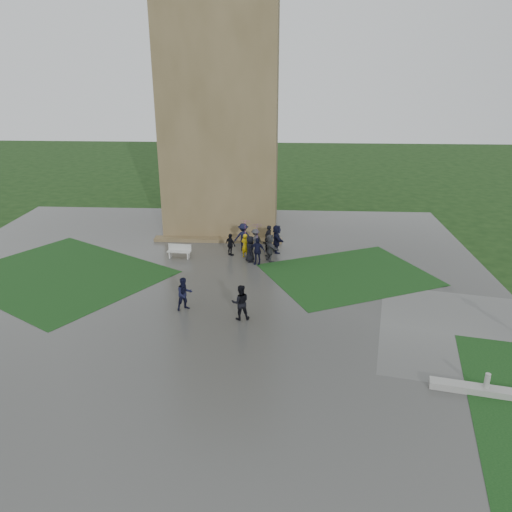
# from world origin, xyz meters

# --- Properties ---
(ground) EXTENTS (120.00, 120.00, 0.00)m
(ground) POSITION_xyz_m (0.00, 0.00, 0.00)
(ground) COLOR black
(plaza) EXTENTS (34.00, 34.00, 0.02)m
(plaza) POSITION_xyz_m (0.00, 2.00, 0.01)
(plaza) COLOR #3B3B38
(plaza) RESTS_ON ground
(lawn_inset_left) EXTENTS (14.10, 13.46, 0.01)m
(lawn_inset_left) POSITION_xyz_m (-8.50, 4.00, 0.03)
(lawn_inset_left) COLOR #123513
(lawn_inset_left) RESTS_ON plaza
(lawn_inset_right) EXTENTS (11.12, 10.15, 0.01)m
(lawn_inset_right) POSITION_xyz_m (8.50, 5.00, 0.03)
(lawn_inset_right) COLOR #123513
(lawn_inset_right) RESTS_ON plaza
(tower) EXTENTS (8.00, 8.00, 18.00)m
(tower) POSITION_xyz_m (0.00, 15.00, 9.00)
(tower) COLOR brown
(tower) RESTS_ON ground
(tower_plinth) EXTENTS (9.00, 0.80, 0.22)m
(tower_plinth) POSITION_xyz_m (0.00, 10.60, 0.13)
(tower_plinth) COLOR brown
(tower_plinth) RESTS_ON plaza
(bench) EXTENTS (1.54, 0.61, 0.87)m
(bench) POSITION_xyz_m (-2.06, 7.26, 0.47)
(bench) COLOR #BCBCB7
(bench) RESTS_ON plaza
(visitor_cluster) EXTENTS (3.97, 3.61, 2.62)m
(visitor_cluster) POSITION_xyz_m (3.02, 7.73, 1.08)
(visitor_cluster) COLOR black
(visitor_cluster) RESTS_ON plaza
(pedestrian_mid) EXTENTS (0.96, 0.86, 1.72)m
(pedestrian_mid) POSITION_xyz_m (-0.32, -0.00, 0.88)
(pedestrian_mid) COLOR black
(pedestrian_mid) RESTS_ON plaza
(pedestrian_near) EXTENTS (0.95, 0.65, 1.79)m
(pedestrian_near) POSITION_xyz_m (2.57, -0.86, 0.91)
(pedestrian_near) COLOR black
(pedestrian_near) RESTS_ON plaza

